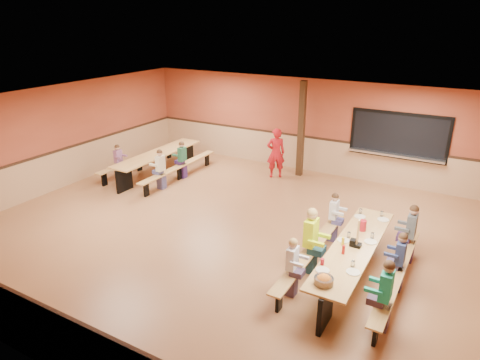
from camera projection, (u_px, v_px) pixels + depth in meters
The scene contains 23 objects.
ground at pixel (236, 232), 10.17m from camera, with size 12.00×12.00×0.00m, color brown.
room_envelope at pixel (236, 206), 9.92m from camera, with size 12.04×10.04×3.02m.
kitchen_pass_through at pixel (398, 138), 12.45m from camera, with size 2.78×0.28×1.38m.
structural_post at pixel (301, 130), 13.29m from camera, with size 0.18×0.18×3.00m, color black.
cafeteria_table_main at pixel (353, 256), 8.16m from camera, with size 1.91×3.70×0.74m.
cafeteria_table_second at pixel (158, 159), 13.64m from camera, with size 1.91×3.70×0.74m.
seated_child_white_left at pixel (292, 268), 7.69m from camera, with size 0.34×0.28×1.14m, color silver, non-canonical shape.
seated_adult_yellow at pixel (310, 241), 8.39m from camera, with size 0.44×0.36×1.35m, color #D5FF17, non-canonical shape.
seated_child_grey_left at pixel (333, 217), 9.61m from camera, with size 0.34×0.27×1.14m, color silver, non-canonical shape.
seated_child_teal_right at pixel (385, 296), 6.83m from camera, with size 0.39×0.32×1.25m, color #1DA687, non-canonical shape.
seated_child_navy_right at pixel (399, 262), 7.85m from camera, with size 0.35×0.28×1.16m, color navy, non-canonical shape.
seated_child_char_right at pixel (410, 234), 8.77m from camera, with size 0.39×0.32×1.25m, color #4A5054, non-canonical shape.
seated_child_purple_sec at pixel (119, 162), 13.28m from camera, with size 0.32×0.26×1.10m, color #834F77, non-canonical shape.
seated_child_green_sec at pixel (182, 160), 13.39m from camera, with size 0.35×0.29×1.17m, color #266144, non-canonical shape.
seated_child_tan_sec at pixel (161, 170), 12.53m from camera, with size 0.36×0.29×1.19m, color beige, non-canonical shape.
standing_woman at pixel (276, 153), 13.38m from camera, with size 0.58×0.38×1.59m, color #B4141C.
punch_pitcher at pixel (362, 225), 8.64m from camera, with size 0.16×0.16×0.22m, color #AC1624.
chip_bowl at pixel (324, 280), 6.91m from camera, with size 0.32×0.32×0.15m, color orange, non-canonical shape.
napkin_dispenser at pixel (353, 242), 8.07m from camera, with size 0.10×0.14×0.13m, color black.
condiment_mustard at pixel (343, 241), 8.07m from camera, with size 0.06×0.06×0.17m, color yellow.
condiment_ketchup at pixel (343, 250), 7.79m from camera, with size 0.06×0.06×0.17m, color #B2140F.
table_paddle at pixel (357, 240), 8.02m from camera, with size 0.16×0.16×0.56m.
place_settings at pixel (354, 243), 8.07m from camera, with size 0.65×3.30×0.11m, color beige, non-canonical shape.
Camera 1 is at (4.55, -7.81, 4.81)m, focal length 32.00 mm.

